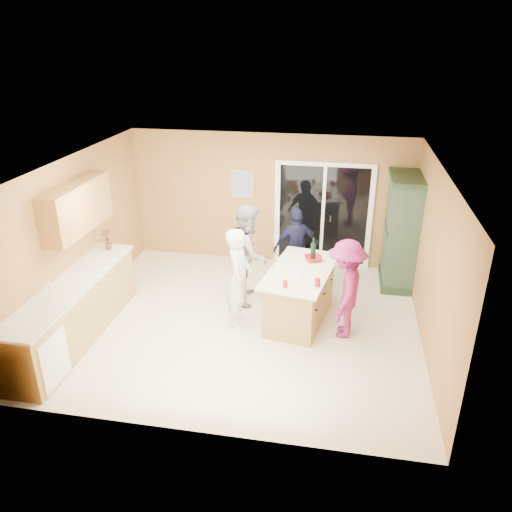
% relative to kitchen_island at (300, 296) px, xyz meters
% --- Properties ---
extents(floor, '(5.50, 5.50, 0.00)m').
position_rel_kitchen_island_xyz_m(floor, '(-0.84, -0.27, -0.42)').
color(floor, white).
rests_on(floor, ground).
extents(ceiling, '(5.50, 5.00, 0.10)m').
position_rel_kitchen_island_xyz_m(ceiling, '(-0.84, -0.27, 2.18)').
color(ceiling, silver).
rests_on(ceiling, wall_back).
extents(wall_back, '(5.50, 0.10, 2.60)m').
position_rel_kitchen_island_xyz_m(wall_back, '(-0.84, 2.23, 0.88)').
color(wall_back, tan).
rests_on(wall_back, ground).
extents(wall_front, '(5.50, 0.10, 2.60)m').
position_rel_kitchen_island_xyz_m(wall_front, '(-0.84, -2.77, 0.88)').
color(wall_front, tan).
rests_on(wall_front, ground).
extents(wall_left, '(0.10, 5.00, 2.60)m').
position_rel_kitchen_island_xyz_m(wall_left, '(-3.59, -0.27, 0.88)').
color(wall_left, tan).
rests_on(wall_left, ground).
extents(wall_right, '(0.10, 5.00, 2.60)m').
position_rel_kitchen_island_xyz_m(wall_right, '(1.91, -0.27, 0.88)').
color(wall_right, tan).
rests_on(wall_right, ground).
extents(left_cabinet_run, '(0.65, 3.05, 1.24)m').
position_rel_kitchen_island_xyz_m(left_cabinet_run, '(-3.28, -1.32, 0.04)').
color(left_cabinet_run, '#A68740').
rests_on(left_cabinet_run, floor).
extents(upper_cabinets, '(0.35, 1.60, 0.75)m').
position_rel_kitchen_island_xyz_m(upper_cabinets, '(-3.41, -0.47, 1.45)').
color(upper_cabinets, '#A68740').
rests_on(upper_cabinets, wall_left).
extents(sliding_door, '(1.90, 0.07, 2.10)m').
position_rel_kitchen_island_xyz_m(sliding_door, '(0.21, 2.20, 0.63)').
color(sliding_door, white).
rests_on(sliding_door, floor).
extents(framed_picture, '(0.46, 0.04, 0.56)m').
position_rel_kitchen_island_xyz_m(framed_picture, '(-1.39, 2.21, 1.18)').
color(framed_picture, tan).
rests_on(framed_picture, wall_back).
extents(kitchen_island, '(1.20, 1.84, 0.90)m').
position_rel_kitchen_island_xyz_m(kitchen_island, '(0.00, 0.00, 0.00)').
color(kitchen_island, '#A68740').
rests_on(kitchen_island, floor).
extents(green_hutch, '(0.59, 1.12, 2.06)m').
position_rel_kitchen_island_xyz_m(green_hutch, '(1.65, 1.63, 0.58)').
color(green_hutch, '#223722').
rests_on(green_hutch, floor).
extents(woman_white, '(0.42, 0.62, 1.64)m').
position_rel_kitchen_island_xyz_m(woman_white, '(-0.93, -0.32, 0.40)').
color(woman_white, silver).
rests_on(woman_white, floor).
extents(woman_grey, '(0.70, 0.87, 1.73)m').
position_rel_kitchen_island_xyz_m(woman_grey, '(-0.94, 0.55, 0.45)').
color(woman_grey, '#98989A').
rests_on(woman_grey, floor).
extents(woman_navy, '(0.94, 0.73, 1.49)m').
position_rel_kitchen_island_xyz_m(woman_navy, '(-0.20, 1.23, 0.33)').
color(woman_navy, '#181936').
rests_on(woman_navy, floor).
extents(woman_magenta, '(0.69, 1.07, 1.57)m').
position_rel_kitchen_island_xyz_m(woman_magenta, '(0.71, -0.33, 0.36)').
color(woman_magenta, '#841C53').
rests_on(woman_magenta, floor).
extents(serving_bowl, '(0.36, 0.36, 0.07)m').
position_rel_kitchen_island_xyz_m(serving_bowl, '(0.17, 0.39, 0.51)').
color(serving_bowl, '#B51418').
rests_on(serving_bowl, kitchen_island).
extents(tulip_vase, '(0.23, 0.19, 0.38)m').
position_rel_kitchen_island_xyz_m(tulip_vase, '(-3.29, 0.12, 0.71)').
color(tulip_vase, '#AA1120').
rests_on(tulip_vase, left_cabinet_run).
extents(tumbler_near, '(0.08, 0.08, 0.10)m').
position_rel_kitchen_island_xyz_m(tumbler_near, '(-0.17, -0.64, 0.53)').
color(tumbler_near, '#B51418').
rests_on(tumbler_near, kitchen_island).
extents(tumbler_far, '(0.09, 0.09, 0.13)m').
position_rel_kitchen_island_xyz_m(tumbler_far, '(0.29, -0.51, 0.54)').
color(tumbler_far, '#B51418').
rests_on(tumbler_far, kitchen_island).
extents(wine_bottle, '(0.08, 0.08, 0.37)m').
position_rel_kitchen_island_xyz_m(wine_bottle, '(0.16, 0.46, 0.62)').
color(wine_bottle, black).
rests_on(wine_bottle, kitchen_island).
extents(white_plate, '(0.29, 0.29, 0.02)m').
position_rel_kitchen_island_xyz_m(white_plate, '(-0.05, -0.17, 0.48)').
color(white_plate, silver).
rests_on(white_plate, kitchen_island).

